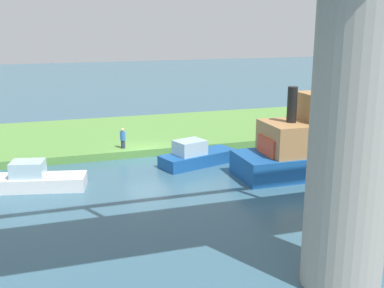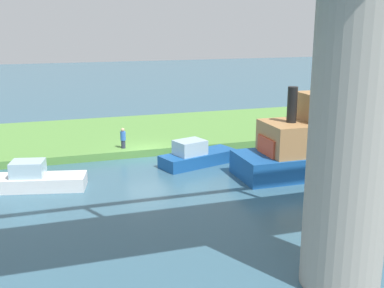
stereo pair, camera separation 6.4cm
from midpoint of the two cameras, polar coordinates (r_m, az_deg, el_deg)
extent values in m
plane|color=#386075|center=(31.87, -5.63, -1.58)|extent=(160.00, 160.00, 0.00)
cube|color=#5B9342|center=(37.51, -7.65, 1.19)|extent=(80.00, 12.00, 0.50)
cylinder|color=#9E998E|center=(15.93, 18.58, 1.75)|extent=(2.70, 2.70, 10.92)
cylinder|color=#2D334C|center=(32.29, -8.33, -0.03)|extent=(0.29, 0.29, 0.55)
cylinder|color=blue|center=(32.15, -8.36, 0.96)|extent=(0.51, 0.51, 0.60)
sphere|color=tan|center=(32.06, -8.39, 1.69)|extent=(0.24, 0.24, 0.24)
cube|color=#195199|center=(29.44, 14.99, -1.98)|extent=(10.26, 3.52, 1.36)
cube|color=#B27F4C|center=(29.35, 16.12, 1.10)|extent=(8.21, 3.16, 1.82)
cube|color=#B27F4C|center=(29.47, 17.65, 4.42)|extent=(5.14, 2.65, 1.59)
cylinder|color=black|center=(27.63, 11.86, 4.65)|extent=(0.57, 0.57, 2.04)
cube|color=#D84C2D|center=(27.79, 10.38, -0.14)|extent=(1.84, 2.06, 1.02)
cube|color=white|center=(26.94, -17.73, -4.41)|extent=(4.98, 2.69, 0.74)
cube|color=silver|center=(26.85, -19.17, -2.83)|extent=(1.96, 1.69, 0.84)
cube|color=#195199|center=(30.02, 0.71, -1.75)|extent=(5.29, 3.19, 0.78)
cube|color=silver|center=(29.42, -0.33, -0.40)|extent=(2.14, 1.89, 0.89)
camera|label=1|loc=(0.03, -90.07, -0.02)|focal=44.44mm
camera|label=2|loc=(0.03, 89.93, 0.02)|focal=44.44mm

